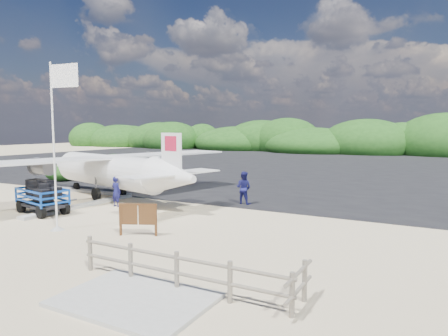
# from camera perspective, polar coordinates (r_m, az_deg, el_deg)

# --- Properties ---
(ground) EXTENTS (160.00, 160.00, 0.00)m
(ground) POSITION_cam_1_polar(r_m,az_deg,el_deg) (17.85, -13.36, -7.59)
(ground) COLOR beige
(asphalt_apron) EXTENTS (90.00, 50.00, 0.04)m
(asphalt_apron) POSITION_cam_1_polar(r_m,az_deg,el_deg) (44.66, 13.14, 0.34)
(asphalt_apron) COLOR #B2B2B2
(asphalt_apron) RESTS_ON ground
(lagoon) EXTENTS (9.00, 7.00, 0.40)m
(lagoon) POSITION_cam_1_polar(r_m,az_deg,el_deg) (25.49, -26.38, -4.05)
(lagoon) COLOR #B2B2B2
(lagoon) RESTS_ON ground
(walkway_pad) EXTENTS (3.50, 2.50, 0.10)m
(walkway_pad) POSITION_cam_1_polar(r_m,az_deg,el_deg) (10.10, -12.61, -18.12)
(walkway_pad) COLOR #B2B2B2
(walkway_pad) RESTS_ON ground
(vegetation_band) EXTENTS (124.00, 8.00, 4.40)m
(vegetation_band) POSITION_cam_1_polar(r_m,az_deg,el_deg) (69.04, 18.61, 2.04)
(vegetation_band) COLOR #B2B2B2
(vegetation_band) RESTS_ON ground
(fence) EXTENTS (6.40, 2.00, 1.10)m
(fence) POSITION_cam_1_polar(r_m,az_deg,el_deg) (10.53, -6.73, -16.98)
(fence) COLOR #B2B2B2
(fence) RESTS_ON ground
(baggage_cart) EXTENTS (3.17, 2.22, 1.45)m
(baggage_cart) POSITION_cam_1_polar(r_m,az_deg,el_deg) (21.04, -24.44, -5.93)
(baggage_cart) COLOR #0B41AE
(baggage_cart) RESTS_ON ground
(flagpole) EXTENTS (1.37, 0.70, 6.59)m
(flagpole) POSITION_cam_1_polar(r_m,az_deg,el_deg) (17.48, -22.71, -8.17)
(flagpole) COLOR white
(flagpole) RESTS_ON ground
(signboard) EXTENTS (1.46, 0.77, 1.27)m
(signboard) POSITION_cam_1_polar(r_m,az_deg,el_deg) (15.66, -12.13, -9.44)
(signboard) COLOR #553318
(signboard) RESTS_ON ground
(crew_a) EXTENTS (0.60, 0.42, 1.58)m
(crew_a) POSITION_cam_1_polar(r_m,az_deg,el_deg) (21.43, -15.16, -3.26)
(crew_a) COLOR #151651
(crew_a) RESTS_ON ground
(crew_b) EXTENTS (0.87, 0.68, 1.77)m
(crew_b) POSITION_cam_1_polar(r_m,az_deg,el_deg) (21.32, 2.82, -2.86)
(crew_b) COLOR #151651
(crew_b) RESTS_ON ground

